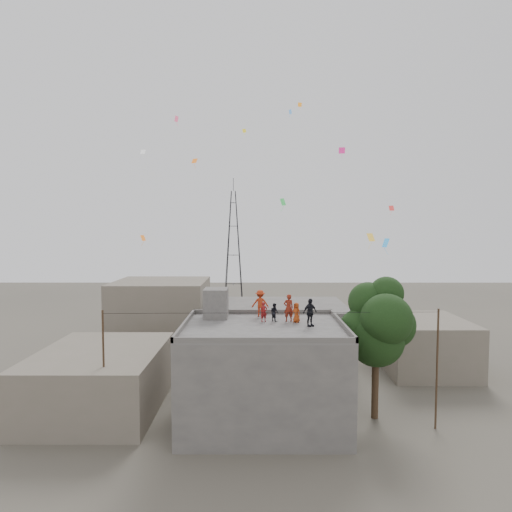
{
  "coord_description": "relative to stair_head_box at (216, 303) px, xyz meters",
  "views": [
    {
      "loc": [
        -0.43,
        -26.36,
        12.18
      ],
      "look_at": [
        -0.46,
        2.81,
        10.32
      ],
      "focal_mm": 30.0,
      "sensor_mm": 36.0,
      "label": 1
    }
  ],
  "objects": [
    {
      "name": "utility_line",
      "position": [
        3.7,
        -3.85,
        -3.27
      ],
      "size": [
        20.12,
        0.62,
        7.4
      ],
      "color": "black",
      "rests_on": "ground"
    },
    {
      "name": "person_dark_adult",
      "position": [
        6.1,
        -2.64,
        -0.12
      ],
      "size": [
        1.1,
        0.89,
        1.75
      ],
      "primitive_type": "imported",
      "rotation": [
        0.0,
        0.0,
        0.54
      ],
      "color": "black",
      "rests_on": "main_building"
    },
    {
      "name": "parapet",
      "position": [
        3.2,
        -2.6,
        -0.85
      ],
      "size": [
        10.0,
        8.0,
        0.3
      ],
      "color": "#53504D",
      "rests_on": "main_building"
    },
    {
      "name": "person_red_child",
      "position": [
        3.26,
        -1.27,
        -0.36
      ],
      "size": [
        0.55,
        0.48,
        1.28
      ],
      "primitive_type": "imported",
      "rotation": [
        0.0,
        0.0,
        0.46
      ],
      "color": "maroon",
      "rests_on": "main_building"
    },
    {
      "name": "kites",
      "position": [
        5.2,
        4.15,
        8.73
      ],
      "size": [
        22.12,
        14.0,
        12.27
      ],
      "color": "orange",
      "rests_on": "ground"
    },
    {
      "name": "tree",
      "position": [
        10.57,
        -2.0,
        -1.0
      ],
      "size": [
        4.9,
        4.6,
        9.1
      ],
      "color": "black",
      "rests_on": "ground"
    },
    {
      "name": "neighbor_west",
      "position": [
        -7.8,
        -0.6,
        -5.1
      ],
      "size": [
        8.0,
        10.0,
        4.0
      ],
      "primitive_type": "cube",
      "color": "#6A6354",
      "rests_on": "ground"
    },
    {
      "name": "stair_head_box",
      "position": [
        0.0,
        0.0,
        0.0
      ],
      "size": [
        1.6,
        1.8,
        2.0
      ],
      "primitive_type": "cube",
      "color": "#53504D",
      "rests_on": "main_building"
    },
    {
      "name": "ground",
      "position": [
        3.2,
        -2.6,
        -7.1
      ],
      "size": [
        140.0,
        140.0,
        0.0
      ],
      "primitive_type": "plane",
      "color": "#4D493F",
      "rests_on": "ground"
    },
    {
      "name": "neighbor_northwest",
      "position": [
        -6.8,
        13.4,
        -3.6
      ],
      "size": [
        9.0,
        8.0,
        7.0
      ],
      "primitive_type": "cube",
      "color": "#6A6354",
      "rests_on": "ground"
    },
    {
      "name": "person_dark_child",
      "position": [
        3.95,
        -1.15,
        -0.4
      ],
      "size": [
        0.72,
        0.74,
        1.2
      ],
      "primitive_type": "imported",
      "rotation": [
        0.0,
        0.0,
        2.28
      ],
      "color": "black",
      "rests_on": "main_building"
    },
    {
      "name": "neighbor_east",
      "position": [
        17.2,
        7.4,
        -4.9
      ],
      "size": [
        7.0,
        8.0,
        4.4
      ],
      "primitive_type": "cube",
      "color": "#6A6354",
      "rests_on": "ground"
    },
    {
      "name": "person_orange_child",
      "position": [
        5.37,
        -1.44,
        -0.36
      ],
      "size": [
        0.74,
        0.73,
        1.29
      ],
      "primitive_type": "imported",
      "rotation": [
        0.0,
        0.0,
        -0.75
      ],
      "color": "#AB3C13",
      "rests_on": "main_building"
    },
    {
      "name": "person_red_adult",
      "position": [
        4.87,
        -1.21,
        -0.1
      ],
      "size": [
        0.74,
        0.57,
        1.8
      ],
      "primitive_type": "imported",
      "rotation": [
        0.0,
        0.0,
        3.37
      ],
      "color": "maroon",
      "rests_on": "main_building"
    },
    {
      "name": "main_building",
      "position": [
        3.2,
        -2.6,
        -4.05
      ],
      "size": [
        10.0,
        8.0,
        6.1
      ],
      "color": "#53504D",
      "rests_on": "ground"
    },
    {
      "name": "transmission_tower",
      "position": [
        -0.8,
        37.4,
        1.97
      ],
      "size": [
        2.97,
        2.97,
        20.01
      ],
      "color": "black",
      "rests_on": "ground"
    },
    {
      "name": "person_orange_adult",
      "position": [
        3.03,
        0.47,
        -0.08
      ],
      "size": [
        1.23,
        0.76,
        1.83
      ],
      "primitive_type": "imported",
      "rotation": [
        0.0,
        0.0,
        -3.07
      ],
      "color": "#AF3014",
      "rests_on": "main_building"
    },
    {
      "name": "neighbor_north",
      "position": [
        5.2,
        11.4,
        -4.6
      ],
      "size": [
        12.0,
        9.0,
        5.0
      ],
      "primitive_type": "cube",
      "color": "#53504D",
      "rests_on": "ground"
    }
  ]
}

